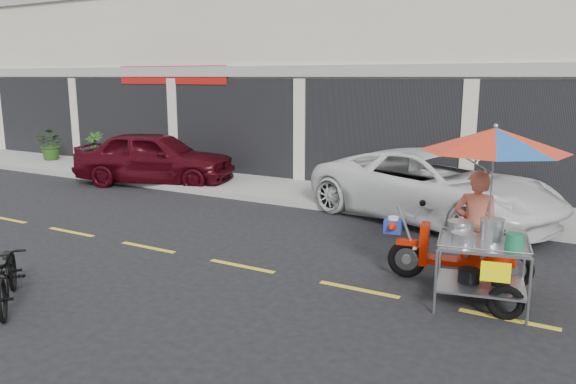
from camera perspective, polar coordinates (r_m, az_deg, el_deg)
The scene contains 9 objects.
ground at distance 8.11m, azimuth 7.20°, elevation -9.82°, with size 90.00×90.00×0.00m, color black.
sidewalk at distance 13.13m, azimuth 16.57°, elevation -1.51°, with size 45.00×3.00×0.15m, color gray.
centerline at distance 8.11m, azimuth 7.20°, elevation -9.79°, with size 42.00×0.10×0.01m, color gold.
maroon_sedan at distance 16.03m, azimuth -13.34°, elevation 3.42°, with size 1.77×4.39×1.50m, color #37050C.
white_pickup at distance 11.95m, azimuth 14.57°, elevation 0.55°, with size 2.43×5.27×1.47m, color silver.
plant_tall at distance 20.88m, azimuth -22.88°, elevation 4.53°, with size 0.99×0.86×1.10m, color #204114.
plant_short at distance 19.18m, azimuth -19.07°, elevation 4.21°, with size 0.60×0.60×1.07m, color #204114.
near_bicycle at distance 8.25m, azimuth -26.63°, elevation -7.38°, with size 0.58×1.67×0.88m, color black.
food_vendor_rig at distance 7.82m, azimuth 19.30°, elevation 0.30°, with size 2.65×2.15×2.39m.
Camera 1 is at (2.86, -6.99, 2.95)m, focal length 35.00 mm.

